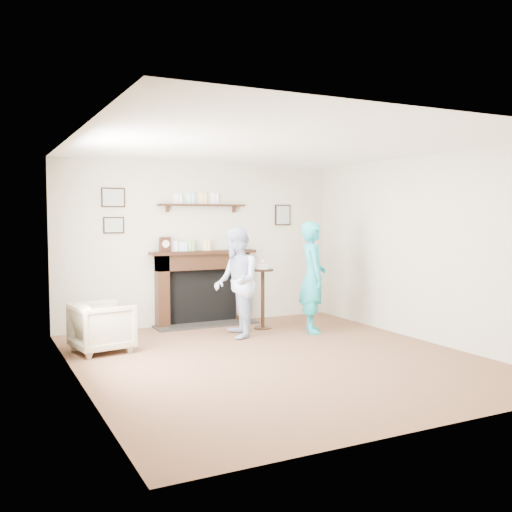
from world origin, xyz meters
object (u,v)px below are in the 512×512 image
(woman, at_px, (312,332))
(man, at_px, (236,337))
(armchair, at_px, (103,352))
(pedestal_table, at_px, (263,287))

(woman, bearing_deg, man, 103.58)
(woman, bearing_deg, armchair, 109.05)
(armchair, bearing_deg, pedestal_table, -90.11)
(armchair, bearing_deg, man, -98.94)
(woman, xyz_separation_m, pedestal_table, (-0.53, 0.55, 0.63))
(armchair, xyz_separation_m, man, (1.84, 0.03, 0.00))
(armchair, xyz_separation_m, pedestal_table, (2.45, 0.42, 0.63))
(woman, height_order, pedestal_table, pedestal_table)
(man, bearing_deg, pedestal_table, 136.97)
(woman, relative_size, pedestal_table, 1.56)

